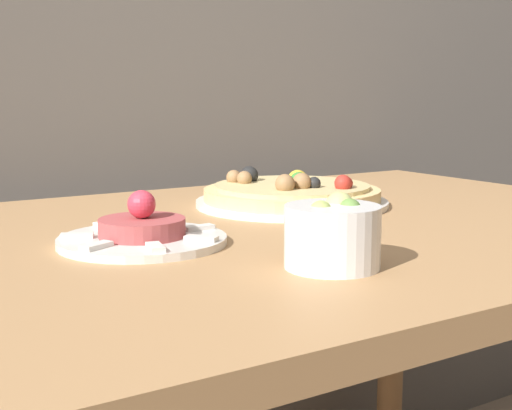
# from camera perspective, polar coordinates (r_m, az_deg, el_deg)

# --- Properties ---
(dining_table) EXTENTS (1.33, 0.86, 0.76)m
(dining_table) POSITION_cam_1_polar(r_m,az_deg,el_deg) (1.03, 0.57, -6.99)
(dining_table) COLOR #AD7F51
(dining_table) RESTS_ON ground_plane
(pizza_plate) EXTENTS (0.32, 0.32, 0.06)m
(pizza_plate) POSITION_cam_1_polar(r_m,az_deg,el_deg) (1.18, 2.85, 0.82)
(pizza_plate) COLOR silver
(pizza_plate) RESTS_ON dining_table
(tartare_plate) EXTENTS (0.21, 0.21, 0.07)m
(tartare_plate) POSITION_cam_1_polar(r_m,az_deg,el_deg) (0.90, -9.08, -2.28)
(tartare_plate) COLOR silver
(tartare_plate) RESTS_ON dining_table
(small_bowl) EXTENTS (0.10, 0.10, 0.08)m
(small_bowl) POSITION_cam_1_polar(r_m,az_deg,el_deg) (0.77, 6.17, -2.34)
(small_bowl) COLOR white
(small_bowl) RESTS_ON dining_table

